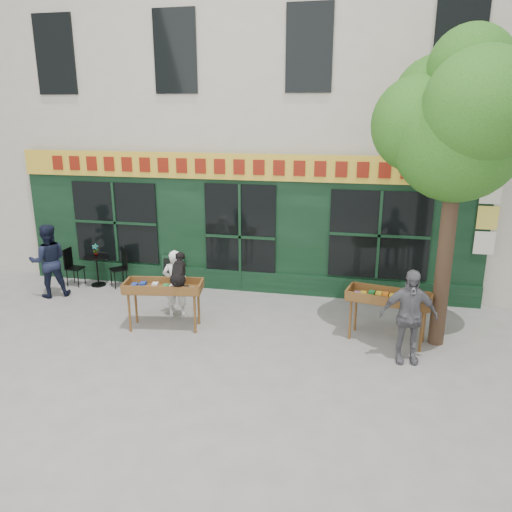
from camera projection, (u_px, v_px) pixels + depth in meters
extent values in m
plane|color=slate|center=(213.00, 329.00, 10.04)|extent=(80.00, 80.00, 0.00)
cube|color=beige|center=(270.00, 83.00, 14.27)|extent=(14.00, 7.00, 10.00)
cube|color=black|center=(241.00, 226.00, 11.87)|extent=(11.00, 0.16, 3.20)
cube|color=gold|center=(239.00, 167.00, 11.36)|extent=(11.00, 0.06, 0.60)
cube|color=maroon|center=(239.00, 167.00, 11.32)|extent=(9.60, 0.03, 0.34)
cube|color=black|center=(241.00, 280.00, 12.15)|extent=(11.00, 0.10, 0.50)
cube|color=black|center=(240.00, 237.00, 11.84)|extent=(1.70, 0.05, 2.50)
cube|color=black|center=(116.00, 222.00, 12.43)|extent=(2.20, 0.05, 2.00)
cube|color=black|center=(379.00, 235.00, 11.14)|extent=(2.20, 0.05, 2.00)
cube|color=silver|center=(484.00, 243.00, 10.69)|extent=(0.42, 0.02, 0.50)
cube|color=#E5D14C|center=(488.00, 218.00, 10.53)|extent=(0.42, 0.02, 0.50)
cube|color=silver|center=(491.00, 192.00, 10.38)|extent=(0.42, 0.02, 0.50)
cylinder|color=#382619|center=(445.00, 251.00, 8.95)|extent=(0.28, 0.28, 3.60)
sphere|color=#185613|center=(458.00, 137.00, 8.39)|extent=(2.20, 2.20, 2.20)
sphere|color=#185613|center=(501.00, 118.00, 8.45)|extent=(1.80, 1.80, 1.80)
sphere|color=#185613|center=(421.00, 124.00, 8.64)|extent=(1.70, 1.70, 1.70)
sphere|color=#185613|center=(482.00, 106.00, 7.65)|extent=(1.80, 1.80, 1.80)
sphere|color=#185613|center=(438.00, 100.00, 8.85)|extent=(1.60, 1.60, 1.60)
sphere|color=#185613|center=(471.00, 68.00, 8.16)|extent=(1.40, 1.40, 1.40)
cylinder|color=brown|center=(130.00, 313.00, 9.82)|extent=(0.05, 0.05, 0.80)
cylinder|color=brown|center=(195.00, 314.00, 9.74)|extent=(0.05, 0.05, 0.80)
cylinder|color=brown|center=(136.00, 304.00, 10.24)|extent=(0.05, 0.05, 0.80)
cylinder|color=brown|center=(199.00, 306.00, 10.17)|extent=(0.05, 0.05, 0.80)
cube|color=brown|center=(164.00, 290.00, 9.87)|extent=(1.57, 0.80, 0.05)
cube|color=brown|center=(160.00, 291.00, 9.57)|extent=(1.49, 0.27, 0.18)
cube|color=brown|center=(167.00, 281.00, 10.13)|extent=(1.49, 0.27, 0.18)
cube|color=brown|center=(163.00, 287.00, 9.86)|extent=(1.35, 0.59, 0.06)
imported|color=white|center=(176.00, 283.00, 10.51)|extent=(0.58, 0.43, 1.45)
cylinder|color=brown|center=(350.00, 320.00, 9.49)|extent=(0.05, 0.05, 0.80)
cylinder|color=brown|center=(421.00, 332.00, 8.98)|extent=(0.05, 0.05, 0.80)
cylinder|color=brown|center=(356.00, 312.00, 9.88)|extent=(0.05, 0.05, 0.80)
cylinder|color=brown|center=(424.00, 322.00, 9.37)|extent=(0.05, 0.05, 0.80)
cube|color=brown|center=(389.00, 300.00, 9.31)|extent=(1.59, 0.88, 0.05)
cube|color=brown|center=(386.00, 302.00, 9.04)|extent=(1.48, 0.35, 0.18)
cube|color=brown|center=(392.00, 291.00, 9.54)|extent=(1.48, 0.35, 0.18)
cube|color=brown|center=(389.00, 297.00, 9.30)|extent=(1.35, 0.66, 0.06)
imported|color=#5B5A60|center=(408.00, 316.00, 8.54)|extent=(1.03, 0.54, 1.68)
cylinder|color=black|center=(99.00, 285.00, 12.55)|extent=(0.36, 0.36, 0.03)
cylinder|color=black|center=(97.00, 271.00, 12.45)|extent=(0.04, 0.04, 0.72)
cylinder|color=black|center=(96.00, 257.00, 12.35)|extent=(0.60, 0.60, 0.03)
cube|color=black|center=(75.00, 268.00, 12.45)|extent=(0.36, 0.36, 0.03)
cube|color=black|center=(68.00, 258.00, 12.41)|extent=(0.03, 0.36, 0.50)
cylinder|color=black|center=(78.00, 279.00, 12.34)|extent=(0.02, 0.02, 0.44)
cylinder|color=black|center=(85.00, 275.00, 12.62)|extent=(0.02, 0.02, 0.44)
cylinder|color=black|center=(67.00, 278.00, 12.40)|extent=(0.02, 0.02, 0.44)
cylinder|color=black|center=(74.00, 275.00, 12.68)|extent=(0.02, 0.02, 0.44)
cube|color=black|center=(118.00, 269.00, 12.36)|extent=(0.51, 0.51, 0.03)
cube|color=black|center=(124.00, 258.00, 12.38)|extent=(0.28, 0.28, 0.50)
cylinder|color=black|center=(111.00, 277.00, 12.47)|extent=(0.02, 0.02, 0.44)
cylinder|color=black|center=(115.00, 281.00, 12.23)|extent=(0.02, 0.02, 0.44)
cylinder|color=black|center=(123.00, 275.00, 12.63)|extent=(0.02, 0.02, 0.44)
cylinder|color=black|center=(127.00, 278.00, 12.39)|extent=(0.02, 0.02, 0.44)
imported|color=gray|center=(95.00, 250.00, 12.30)|extent=(0.19, 0.15, 0.31)
imported|color=black|center=(48.00, 261.00, 11.61)|extent=(1.07, 1.02, 1.73)
cube|color=black|center=(173.00, 272.00, 12.34)|extent=(0.57, 0.22, 0.79)
cube|color=black|center=(172.00, 272.00, 12.32)|extent=(0.47, 0.20, 0.65)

